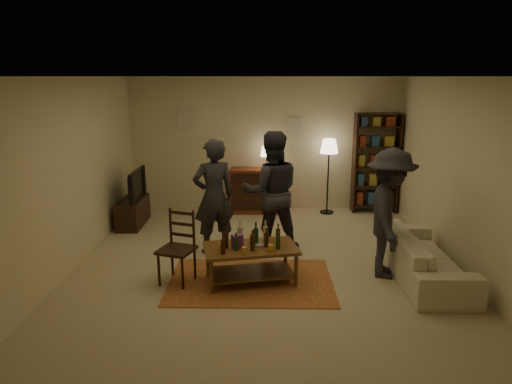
{
  "coord_description": "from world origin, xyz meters",
  "views": [
    {
      "loc": [
        -0.01,
        -6.31,
        2.69
      ],
      "look_at": [
        -0.12,
        0.1,
        1.08
      ],
      "focal_mm": 32.0,
      "sensor_mm": 36.0,
      "label": 1
    }
  ],
  "objects_px": {
    "sofa": "(424,256)",
    "person_left": "(214,197)",
    "tv_stand": "(133,205)",
    "coffee_table": "(250,252)",
    "dresser": "(255,189)",
    "person_right": "(271,192)",
    "floor_lamp": "(329,151)",
    "dining_chair": "(179,244)",
    "person_by_sofa": "(389,214)",
    "bookshelf": "(376,162)"
  },
  "relations": [
    {
      "from": "sofa",
      "to": "person_left",
      "type": "distance_m",
      "value": 3.16
    },
    {
      "from": "sofa",
      "to": "tv_stand",
      "type": "bearing_deg",
      "value": 64.66
    },
    {
      "from": "coffee_table",
      "to": "dresser",
      "type": "relative_size",
      "value": 0.98
    },
    {
      "from": "sofa",
      "to": "person_right",
      "type": "height_order",
      "value": "person_right"
    },
    {
      "from": "floor_lamp",
      "to": "sofa",
      "type": "height_order",
      "value": "floor_lamp"
    },
    {
      "from": "sofa",
      "to": "person_left",
      "type": "xyz_separation_m",
      "value": [
        -2.98,
        0.88,
        0.6
      ]
    },
    {
      "from": "tv_stand",
      "to": "dining_chair",
      "type": "bearing_deg",
      "value": -61.49
    },
    {
      "from": "tv_stand",
      "to": "person_by_sofa",
      "type": "distance_m",
      "value": 4.7
    },
    {
      "from": "tv_stand",
      "to": "dresser",
      "type": "relative_size",
      "value": 0.78
    },
    {
      "from": "bookshelf",
      "to": "person_by_sofa",
      "type": "distance_m",
      "value": 3.18
    },
    {
      "from": "coffee_table",
      "to": "dresser",
      "type": "bearing_deg",
      "value": 90.12
    },
    {
      "from": "dresser",
      "to": "person_right",
      "type": "distance_m",
      "value": 2.21
    },
    {
      "from": "floor_lamp",
      "to": "person_by_sofa",
      "type": "xyz_separation_m",
      "value": [
        0.42,
        -3.0,
        -0.38
      ]
    },
    {
      "from": "floor_lamp",
      "to": "person_left",
      "type": "bearing_deg",
      "value": -133.47
    },
    {
      "from": "floor_lamp",
      "to": "person_right",
      "type": "relative_size",
      "value": 0.79
    },
    {
      "from": "person_left",
      "to": "tv_stand",
      "type": "bearing_deg",
      "value": -62.51
    },
    {
      "from": "sofa",
      "to": "person_by_sofa",
      "type": "height_order",
      "value": "person_by_sofa"
    },
    {
      "from": "coffee_table",
      "to": "dresser",
      "type": "height_order",
      "value": "dresser"
    },
    {
      "from": "sofa",
      "to": "floor_lamp",
      "type": "bearing_deg",
      "value": 16.76
    },
    {
      "from": "person_by_sofa",
      "to": "person_right",
      "type": "bearing_deg",
      "value": 71.8
    },
    {
      "from": "dining_chair",
      "to": "tv_stand",
      "type": "xyz_separation_m",
      "value": [
        -1.3,
        2.39,
        -0.14
      ]
    },
    {
      "from": "dresser",
      "to": "person_right",
      "type": "relative_size",
      "value": 0.71
    },
    {
      "from": "tv_stand",
      "to": "floor_lamp",
      "type": "xyz_separation_m",
      "value": [
        3.73,
        0.85,
        0.89
      ]
    },
    {
      "from": "dresser",
      "to": "person_right",
      "type": "bearing_deg",
      "value": -81.92
    },
    {
      "from": "coffee_table",
      "to": "tv_stand",
      "type": "bearing_deg",
      "value": 133.11
    },
    {
      "from": "dining_chair",
      "to": "floor_lamp",
      "type": "relative_size",
      "value": 0.66
    },
    {
      "from": "coffee_table",
      "to": "person_left",
      "type": "bearing_deg",
      "value": 118.62
    },
    {
      "from": "bookshelf",
      "to": "floor_lamp",
      "type": "bearing_deg",
      "value": -172.32
    },
    {
      "from": "sofa",
      "to": "dining_chair",
      "type": "bearing_deg",
      "value": 93.24
    },
    {
      "from": "dining_chair",
      "to": "bookshelf",
      "type": "height_order",
      "value": "bookshelf"
    },
    {
      "from": "bookshelf",
      "to": "person_right",
      "type": "xyz_separation_m",
      "value": [
        -2.13,
        -2.2,
        -0.08
      ]
    },
    {
      "from": "coffee_table",
      "to": "sofa",
      "type": "distance_m",
      "value": 2.4
    },
    {
      "from": "dresser",
      "to": "person_by_sofa",
      "type": "bearing_deg",
      "value": -58.28
    },
    {
      "from": "person_right",
      "to": "person_by_sofa",
      "type": "height_order",
      "value": "person_right"
    },
    {
      "from": "dresser",
      "to": "floor_lamp",
      "type": "relative_size",
      "value": 0.9
    },
    {
      "from": "floor_lamp",
      "to": "sofa",
      "type": "distance_m",
      "value": 3.33
    },
    {
      "from": "dining_chair",
      "to": "tv_stand",
      "type": "distance_m",
      "value": 2.72
    },
    {
      "from": "dining_chair",
      "to": "person_left",
      "type": "distance_m",
      "value": 1.19
    },
    {
      "from": "coffee_table",
      "to": "floor_lamp",
      "type": "xyz_separation_m",
      "value": [
        1.47,
        3.26,
        0.84
      ]
    },
    {
      "from": "floor_lamp",
      "to": "person_right",
      "type": "height_order",
      "value": "person_right"
    },
    {
      "from": "dining_chair",
      "to": "bookshelf",
      "type": "xyz_separation_m",
      "value": [
        3.39,
        3.37,
        0.51
      ]
    },
    {
      "from": "floor_lamp",
      "to": "person_by_sofa",
      "type": "relative_size",
      "value": 0.85
    },
    {
      "from": "coffee_table",
      "to": "dining_chair",
      "type": "bearing_deg",
      "value": 178.57
    },
    {
      "from": "bookshelf",
      "to": "floor_lamp",
      "type": "relative_size",
      "value": 1.33
    },
    {
      "from": "bookshelf",
      "to": "person_right",
      "type": "distance_m",
      "value": 3.07
    },
    {
      "from": "person_left",
      "to": "sofa",
      "type": "bearing_deg",
      "value": 139.62
    },
    {
      "from": "tv_stand",
      "to": "person_right",
      "type": "distance_m",
      "value": 2.89
    },
    {
      "from": "person_right",
      "to": "tv_stand",
      "type": "bearing_deg",
      "value": -32.45
    },
    {
      "from": "dining_chair",
      "to": "person_right",
      "type": "bearing_deg",
      "value": 61.41
    },
    {
      "from": "coffee_table",
      "to": "person_left",
      "type": "distance_m",
      "value": 1.33
    }
  ]
}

